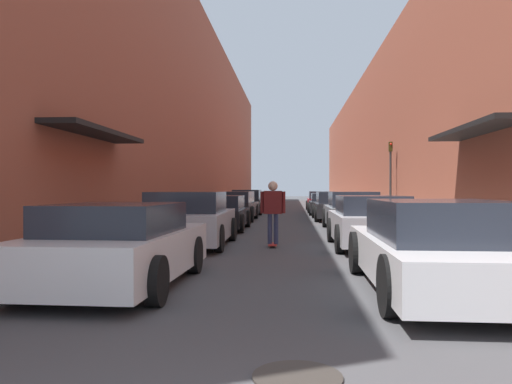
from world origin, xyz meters
TOP-DOWN VIEW (x-y plane):
  - ground at (0.00, 25.93)m, footprint 142.60×142.60m
  - curb_strip_left at (-4.25, 32.41)m, footprint 1.80×64.82m
  - curb_strip_right at (4.25, 32.41)m, footprint 1.80×64.82m
  - building_row_left at (-7.15, 32.40)m, footprint 4.90×64.82m
  - building_row_right at (7.15, 32.40)m, footprint 4.90×64.82m
  - parked_car_left_0 at (-2.29, 6.00)m, footprint 1.96×3.98m
  - parked_car_left_1 at (-2.35, 11.29)m, footprint 2.09×4.19m
  - parked_car_left_2 at (-2.26, 16.28)m, footprint 1.88×4.10m
  - parked_car_left_3 at (-2.34, 21.53)m, footprint 1.90×4.65m
  - parked_car_left_4 at (-2.31, 27.53)m, footprint 1.85×4.71m
  - parked_car_left_5 at (-2.41, 33.19)m, footprint 1.88×4.42m
  - parked_car_right_0 at (2.30, 5.90)m, footprint 2.05×4.76m
  - parked_car_right_1 at (2.19, 11.26)m, footprint 1.91×3.97m
  - parked_car_right_2 at (2.36, 16.43)m, footprint 1.90×4.16m
  - parked_car_right_3 at (2.28, 22.12)m, footprint 2.07×4.49m
  - parked_car_right_4 at (2.20, 27.21)m, footprint 2.03×4.30m
  - parked_car_right_5 at (2.21, 32.19)m, footprint 1.99×4.02m
  - skateboarder at (-0.21, 11.28)m, footprint 0.63×0.78m
  - manhole_cover at (0.31, 2.63)m, footprint 0.70×0.70m
  - traffic_light at (4.84, 22.36)m, footprint 0.16×0.22m

SIDE VIEW (x-z plane):
  - ground at x=0.00m, z-range 0.00..0.00m
  - manhole_cover at x=0.31m, z-range 0.00..0.02m
  - curb_strip_left at x=-4.25m, z-range 0.00..0.12m
  - curb_strip_right at x=4.25m, z-range 0.00..0.12m
  - parked_car_right_4 at x=2.20m, z-range -0.01..1.18m
  - parked_car_left_2 at x=-2.26m, z-range -0.02..1.19m
  - parked_car_left_0 at x=-2.29m, z-range -0.01..1.22m
  - parked_car_right_5 at x=2.21m, z-range -0.02..1.26m
  - parked_car_left_5 at x=-2.41m, z-range -0.02..1.26m
  - parked_car_right_1 at x=2.19m, z-range -0.02..1.27m
  - parked_car_right_0 at x=2.30m, z-range -0.02..1.28m
  - parked_car_right_3 at x=2.28m, z-range -0.02..1.30m
  - parked_car_left_3 at x=-2.34m, z-range -0.02..1.31m
  - parked_car_right_2 at x=2.36m, z-range -0.02..1.33m
  - parked_car_left_1 at x=-2.35m, z-range -0.03..1.35m
  - parked_car_left_4 at x=-2.31m, z-range -0.03..1.37m
  - skateboarder at x=-0.21m, z-range 0.19..1.83m
  - traffic_light at x=4.84m, z-range 0.53..4.05m
  - building_row_right at x=7.15m, z-range 0.00..9.37m
  - building_row_left at x=-7.15m, z-range 0.00..12.52m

